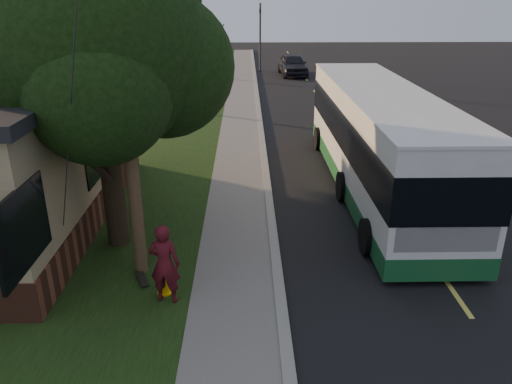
# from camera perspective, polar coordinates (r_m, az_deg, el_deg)

# --- Properties ---
(ground) EXTENTS (120.00, 120.00, 0.00)m
(ground) POSITION_cam_1_polar(r_m,az_deg,el_deg) (11.59, 2.70, -11.63)
(ground) COLOR black
(ground) RESTS_ON ground
(road) EXTENTS (8.00, 80.00, 0.01)m
(road) POSITION_cam_1_polar(r_m,az_deg,el_deg) (21.18, 11.83, 3.91)
(road) COLOR black
(road) RESTS_ON ground
(curb) EXTENTS (0.25, 80.00, 0.12)m
(curb) POSITION_cam_1_polar(r_m,az_deg,el_deg) (20.64, 0.92, 4.07)
(curb) COLOR gray
(curb) RESTS_ON ground
(sidewalk) EXTENTS (2.00, 80.00, 0.08)m
(sidewalk) POSITION_cam_1_polar(r_m,az_deg,el_deg) (20.63, -1.86, 4.00)
(sidewalk) COLOR slate
(sidewalk) RESTS_ON ground
(grass_verge) EXTENTS (5.00, 80.00, 0.07)m
(grass_verge) POSITION_cam_1_polar(r_m,az_deg,el_deg) (20.97, -11.49, 3.85)
(grass_verge) COLOR black
(grass_verge) RESTS_ON ground
(fire_hydrant) EXTENTS (0.32, 0.32, 0.74)m
(fire_hydrant) POSITION_cam_1_polar(r_m,az_deg,el_deg) (11.48, -10.51, -9.80)
(fire_hydrant) COLOR yellow
(fire_hydrant) RESTS_ON grass_verge
(utility_pole) EXTENTS (2.86, 3.21, 9.07)m
(utility_pole) POSITION_cam_1_polar(r_m,az_deg,el_deg) (11.07, -14.93, 12.02)
(utility_pole) COLOR #473321
(utility_pole) RESTS_ON ground
(leafy_tree) EXTENTS (6.30, 6.00, 7.80)m
(leafy_tree) POSITION_cam_1_polar(r_m,az_deg,el_deg) (12.81, -17.39, 15.47)
(leafy_tree) COLOR black
(leafy_tree) RESTS_ON grass_verge
(bare_tree_near) EXTENTS (1.38, 1.21, 4.31)m
(bare_tree_near) POSITION_cam_1_polar(r_m,az_deg,el_deg) (28.09, -6.99, 13.12)
(bare_tree_near) COLOR black
(bare_tree_near) RESTS_ON grass_verge
(bare_tree_far) EXTENTS (1.38, 1.21, 4.03)m
(bare_tree_far) POSITION_cam_1_polar(r_m,az_deg,el_deg) (39.93, -4.59, 15.60)
(bare_tree_far) COLOR black
(bare_tree_far) RESTS_ON grass_verge
(traffic_signal) EXTENTS (0.18, 0.22, 5.50)m
(traffic_signal) POSITION_cam_1_polar(r_m,az_deg,el_deg) (43.76, 0.47, 17.74)
(traffic_signal) COLOR #2D2D30
(traffic_signal) RESTS_ON ground
(transit_bus) EXTENTS (2.93, 12.71, 3.44)m
(transit_bus) POSITION_cam_1_polar(r_m,az_deg,el_deg) (17.35, 13.84, 6.05)
(transit_bus) COLOR silver
(transit_bus) RESTS_ON ground
(skateboarder) EXTENTS (0.72, 0.52, 1.84)m
(skateboarder) POSITION_cam_1_polar(r_m,az_deg,el_deg) (10.95, -10.41, -8.08)
(skateboarder) COLOR #4F0F18
(skateboarder) RESTS_ON grass_verge
(skateboard_main) EXTENTS (0.46, 0.74, 0.07)m
(skateboard_main) POSITION_cam_1_polar(r_m,az_deg,el_deg) (12.21, -12.88, -9.64)
(skateboard_main) COLOR black
(skateboard_main) RESTS_ON grass_verge
(dumpster) EXTENTS (1.88, 1.70, 1.35)m
(dumpster) POSITION_cam_1_polar(r_m,az_deg,el_deg) (17.93, -25.13, 1.34)
(dumpster) COLOR #133219
(dumpster) RESTS_ON building_lot
(distant_car) EXTENTS (2.34, 5.14, 1.71)m
(distant_car) POSITION_cam_1_polar(r_m,az_deg,el_deg) (41.91, 4.22, 14.32)
(distant_car) COLOR black
(distant_car) RESTS_ON ground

